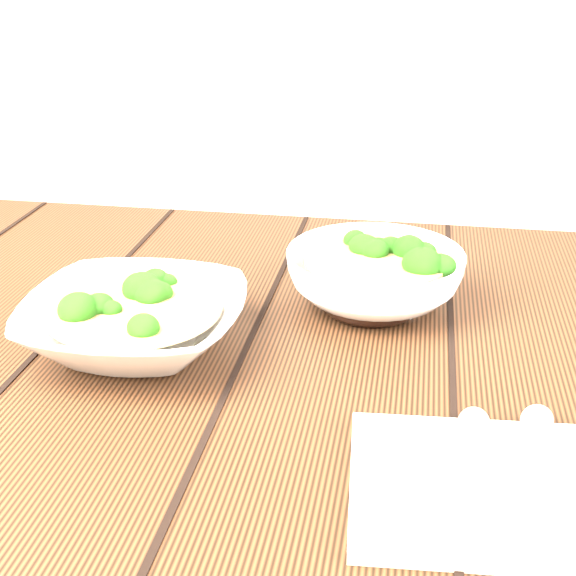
# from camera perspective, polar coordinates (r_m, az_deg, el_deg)

# --- Properties ---
(table) EXTENTS (1.20, 0.80, 0.75)m
(table) POSITION_cam_1_polar(r_m,az_deg,el_deg) (0.86, -1.42, -11.41)
(table) COLOR #381F10
(table) RESTS_ON ground
(soup_bowl_front) EXTENTS (0.22, 0.22, 0.06)m
(soup_bowl_front) POSITION_cam_1_polar(r_m,az_deg,el_deg) (0.80, -10.83, -2.30)
(soup_bowl_front) COLOR silver
(soup_bowl_front) RESTS_ON table
(soup_bowl_back) EXTENTS (0.21, 0.21, 0.07)m
(soup_bowl_back) POSITION_cam_1_polar(r_m,az_deg,el_deg) (0.88, 6.17, 0.88)
(soup_bowl_back) COLOR silver
(soup_bowl_back) RESTS_ON table
(trivet) EXTENTS (0.14, 0.14, 0.03)m
(trivet) POSITION_cam_1_polar(r_m,az_deg,el_deg) (0.87, 5.87, -0.73)
(trivet) COLOR black
(trivet) RESTS_ON table
(napkin) EXTENTS (0.21, 0.18, 0.01)m
(napkin) POSITION_cam_1_polar(r_m,az_deg,el_deg) (0.62, 14.03, -13.63)
(napkin) COLOR beige
(napkin) RESTS_ON table
(spoon_left) EXTENTS (0.03, 0.17, 0.01)m
(spoon_left) POSITION_cam_1_polar(r_m,az_deg,el_deg) (0.65, 12.93, -10.86)
(spoon_left) COLOR #BDB5A7
(spoon_left) RESTS_ON napkin
(spoon_right) EXTENTS (0.05, 0.16, 0.01)m
(spoon_right) POSITION_cam_1_polar(r_m,az_deg,el_deg) (0.66, 16.93, -10.36)
(spoon_right) COLOR #BDB5A7
(spoon_right) RESTS_ON napkin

